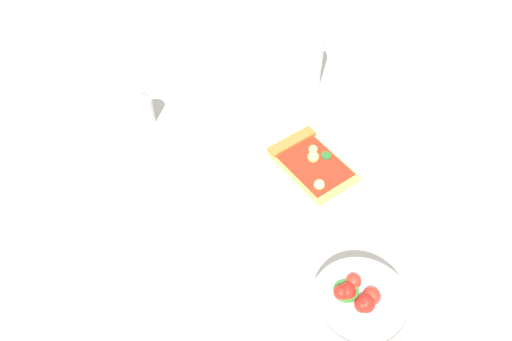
# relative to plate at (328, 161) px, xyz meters

# --- Properties ---
(ground_plane) EXTENTS (2.40, 2.40, 0.00)m
(ground_plane) POSITION_rel_plate_xyz_m (0.03, 0.04, -0.01)
(ground_plane) COLOR beige
(ground_plane) RESTS_ON ground
(plate) EXTENTS (0.24, 0.24, 0.01)m
(plate) POSITION_rel_plate_xyz_m (0.00, 0.00, 0.00)
(plate) COLOR white
(plate) RESTS_ON ground_plane
(pizza_slice_main) EXTENTS (0.15, 0.16, 0.03)m
(pizza_slice_main) POSITION_rel_plate_xyz_m (0.03, 0.01, 0.01)
(pizza_slice_main) COLOR #E5B256
(pizza_slice_main) RESTS_ON plate
(salad_bowl) EXTENTS (0.13, 0.13, 0.07)m
(salad_bowl) POSITION_rel_plate_xyz_m (-0.02, 0.27, 0.03)
(salad_bowl) COLOR white
(salad_bowl) RESTS_ON ground_plane
(soda_glass) EXTENTS (0.08, 0.08, 0.11)m
(soda_glass) POSITION_rel_plate_xyz_m (0.05, -0.20, 0.05)
(soda_glass) COLOR silver
(soda_glass) RESTS_ON ground_plane
(paper_napkin) EXTENTS (0.14, 0.17, 0.00)m
(paper_napkin) POSITION_rel_plate_xyz_m (0.24, 0.25, -0.01)
(paper_napkin) COLOR white
(paper_napkin) RESTS_ON ground_plane
(pepper_shaker) EXTENTS (0.04, 0.04, 0.07)m
(pepper_shaker) POSITION_rel_plate_xyz_m (0.32, -0.08, 0.03)
(pepper_shaker) COLOR silver
(pepper_shaker) RESTS_ON ground_plane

